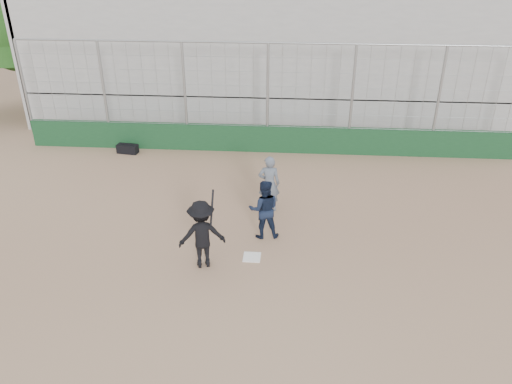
# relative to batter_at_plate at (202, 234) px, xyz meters

# --- Properties ---
(ground) EXTENTS (90.00, 90.00, 0.00)m
(ground) POSITION_rel_batter_at_plate_xyz_m (1.17, 0.39, -0.88)
(ground) COLOR brown
(ground) RESTS_ON ground
(home_plate) EXTENTS (0.44, 0.44, 0.02)m
(home_plate) POSITION_rel_batter_at_plate_xyz_m (1.17, 0.39, -0.87)
(home_plate) COLOR white
(home_plate) RESTS_ON ground
(backstop) EXTENTS (18.10, 0.25, 4.04)m
(backstop) POSITION_rel_batter_at_plate_xyz_m (1.17, 7.39, 0.08)
(backstop) COLOR #10331A
(backstop) RESTS_ON ground
(bleachers) EXTENTS (20.25, 6.70, 6.98)m
(bleachers) POSITION_rel_batter_at_plate_xyz_m (1.17, 12.34, 2.04)
(bleachers) COLOR gray
(bleachers) RESTS_ON ground
(tree_left) EXTENTS (4.48, 4.48, 7.00)m
(tree_left) POSITION_rel_batter_at_plate_xyz_m (-9.83, 11.39, 3.51)
(tree_left) COLOR #362213
(tree_left) RESTS_ON ground
(batter_at_plate) EXTENTS (1.27, 0.94, 1.91)m
(batter_at_plate) POSITION_rel_batter_at_plate_xyz_m (0.00, 0.00, 0.00)
(batter_at_plate) COLOR black
(batter_at_plate) RESTS_ON ground
(catcher_crouched) EXTENTS (0.90, 0.74, 1.14)m
(catcher_crouched) POSITION_rel_batter_at_plate_xyz_m (1.42, 1.39, -0.31)
(catcher_crouched) COLOR black
(catcher_crouched) RESTS_ON ground
(umpire) EXTENTS (0.65, 0.44, 1.55)m
(umpire) POSITION_rel_batter_at_plate_xyz_m (1.47, 2.89, -0.11)
(umpire) COLOR #505965
(umpire) RESTS_ON ground
(equipment_bag) EXTENTS (0.81, 0.44, 0.37)m
(equipment_bag) POSITION_rel_batter_at_plate_xyz_m (-4.02, 6.83, -0.72)
(equipment_bag) COLOR black
(equipment_bag) RESTS_ON ground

